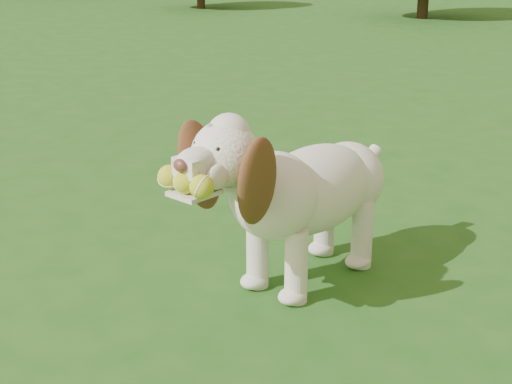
% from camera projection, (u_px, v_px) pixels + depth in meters
% --- Properties ---
extents(ground, '(80.00, 80.00, 0.00)m').
position_uv_depth(ground, '(349.00, 247.00, 3.30)').
color(ground, '#1E4F16').
rests_on(ground, ground).
extents(dog, '(0.67, 1.07, 0.73)m').
position_uv_depth(dog, '(297.00, 187.00, 2.84)').
color(dog, silver).
rests_on(dog, ground).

